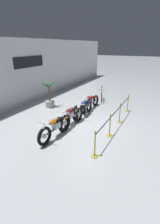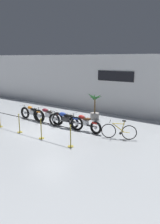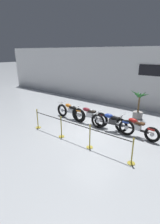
{
  "view_description": "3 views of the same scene",
  "coord_description": "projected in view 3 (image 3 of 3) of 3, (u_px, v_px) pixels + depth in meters",
  "views": [
    {
      "loc": [
        -7.57,
        -3.46,
        3.79
      ],
      "look_at": [
        0.24,
        0.49,
        0.41
      ],
      "focal_mm": 28.0,
      "sensor_mm": 36.0,
      "label": 1
    },
    {
      "loc": [
        8.28,
        -8.96,
        3.97
      ],
      "look_at": [
        1.21,
        1.28,
        0.86
      ],
      "focal_mm": 35.0,
      "sensor_mm": 36.0,
      "label": 2
    },
    {
      "loc": [
        4.45,
        -6.95,
        3.88
      ],
      "look_at": [
        -1.42,
        0.67,
        0.54
      ],
      "focal_mm": 28.0,
      "sensor_mm": 36.0,
      "label": 3
    }
  ],
  "objects": [
    {
      "name": "ground_plane",
      "position": [
        94.0,
        131.0,
        9.04
      ],
      "size": [
        120.0,
        120.0,
        0.0
      ],
      "primitive_type": "plane",
      "color": "#B2B7BC"
    },
    {
      "name": "stanchion_mid_right",
      "position": [
        90.0,
        140.0,
        7.33
      ],
      "size": [
        0.28,
        0.28,
        1.05
      ],
      "color": "gold",
      "rests_on": "ground"
    },
    {
      "name": "stanchion_far_left",
      "position": [
        58.0,
        123.0,
        8.31
      ],
      "size": [
        5.3,
        0.28,
        1.05
      ],
      "color": "gold",
      "rests_on": "ground"
    },
    {
      "name": "motorcycle_orange_0",
      "position": [
        71.0,
        111.0,
        10.44
      ],
      "size": [
        2.25,
        0.62,
        0.98
      ],
      "color": "black",
      "rests_on": "ground"
    },
    {
      "name": "motorcycle_blue_2",
      "position": [
        112.0,
        122.0,
        8.81
      ],
      "size": [
        2.35,
        0.62,
        0.97
      ],
      "color": "black",
      "rests_on": "ground"
    },
    {
      "name": "back_wall",
      "position": [
        135.0,
        78.0,
        12.18
      ],
      "size": [
        28.0,
        0.29,
        4.2
      ],
      "color": "white",
      "rests_on": "ground"
    },
    {
      "name": "stanchion_far_right",
      "position": [
        132.0,
        155.0,
        6.27
      ],
      "size": [
        0.28,
        0.28,
        1.05
      ],
      "color": "gold",
      "rests_on": "ground"
    },
    {
      "name": "motorcycle_maroon_1",
      "position": [
        89.0,
        116.0,
        9.71
      ],
      "size": [
        2.28,
        0.62,
        0.99
      ],
      "color": "black",
      "rests_on": "ground"
    },
    {
      "name": "stanchion_mid_left",
      "position": [
        61.0,
        130.0,
        8.28
      ],
      "size": [
        0.28,
        0.28,
        1.05
      ],
      "color": "gold",
      "rests_on": "ground"
    },
    {
      "name": "motorcycle_red_3",
      "position": [
        136.0,
        128.0,
        8.27
      ],
      "size": [
        2.28,
        0.62,
        0.94
      ],
      "color": "black",
      "rests_on": "ground"
    },
    {
      "name": "potted_palm_left_of_row",
      "position": [
        138.0,
        107.0,
        10.49
      ],
      "size": [
        1.24,
        1.03,
        1.8
      ],
      "color": "gray",
      "rests_on": "ground"
    }
  ]
}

